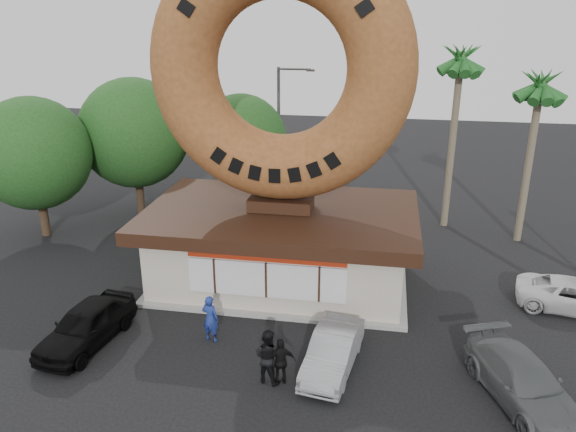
% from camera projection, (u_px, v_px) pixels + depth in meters
% --- Properties ---
extents(ground, '(90.00, 90.00, 0.00)m').
position_uv_depth(ground, '(249.00, 361.00, 18.81)').
color(ground, black).
rests_on(ground, ground).
extents(donut_shop, '(11.20, 7.20, 3.80)m').
position_uv_depth(donut_shop, '(281.00, 243.00, 23.71)').
color(donut_shop, beige).
rests_on(donut_shop, ground).
extents(giant_donut, '(10.24, 2.61, 10.24)m').
position_uv_depth(giant_donut, '(280.00, 69.00, 21.22)').
color(giant_donut, '#9C592D').
rests_on(giant_donut, donut_shop).
extents(tree_west, '(6.00, 6.00, 7.65)m').
position_uv_depth(tree_west, '(134.00, 133.00, 30.71)').
color(tree_west, '#473321').
rests_on(tree_west, ground).
extents(tree_mid, '(5.20, 5.20, 6.63)m').
position_uv_depth(tree_mid, '(241.00, 140.00, 31.88)').
color(tree_mid, '#473321').
rests_on(tree_mid, ground).
extents(tree_far, '(5.60, 5.60, 7.14)m').
position_uv_depth(tree_far, '(34.00, 154.00, 27.70)').
color(tree_far, '#473321').
rests_on(tree_far, ground).
extents(palm_near, '(2.60, 2.60, 9.75)m').
position_uv_depth(palm_near, '(460.00, 66.00, 27.56)').
color(palm_near, '#726651').
rests_on(palm_near, ground).
extents(palm_far, '(2.60, 2.60, 8.75)m').
position_uv_depth(palm_far, '(540.00, 91.00, 25.94)').
color(palm_far, '#726651').
rests_on(palm_far, ground).
extents(street_lamp, '(2.11, 0.20, 8.00)m').
position_uv_depth(street_lamp, '(281.00, 130.00, 32.30)').
color(street_lamp, '#59595E').
rests_on(street_lamp, ground).
extents(person_left, '(0.73, 0.57, 1.76)m').
position_uv_depth(person_left, '(210.00, 318.00, 19.68)').
color(person_left, navy).
rests_on(person_left, ground).
extents(person_center, '(1.06, 0.93, 1.84)m').
position_uv_depth(person_center, '(267.00, 356.00, 17.51)').
color(person_center, black).
rests_on(person_center, ground).
extents(person_right, '(1.01, 0.69, 1.59)m').
position_uv_depth(person_right, '(281.00, 362.00, 17.44)').
color(person_right, black).
rests_on(person_right, ground).
extents(car_black, '(2.33, 4.48, 1.46)m').
position_uv_depth(car_black, '(86.00, 325.00, 19.56)').
color(car_black, black).
rests_on(car_black, ground).
extents(car_silver, '(1.90, 4.01, 1.27)m').
position_uv_depth(car_silver, '(333.00, 351.00, 18.24)').
color(car_silver, gray).
rests_on(car_silver, ground).
extents(car_grey, '(3.44, 4.99, 1.34)m').
position_uv_depth(car_grey, '(522.00, 381.00, 16.74)').
color(car_grey, '#575A5C').
rests_on(car_grey, ground).
extents(car_white, '(4.72, 2.83, 1.23)m').
position_uv_depth(car_white, '(576.00, 296.00, 21.77)').
color(car_white, silver).
rests_on(car_white, ground).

